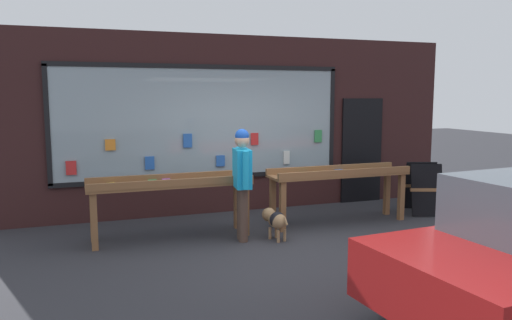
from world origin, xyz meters
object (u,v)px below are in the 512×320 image
display_table_right (339,178)px  display_table_left (170,189)px  sandwich_board_sign (423,188)px  small_dog (276,219)px  person_browsing (242,176)px

display_table_right → display_table_left: bearing=180.0°
sandwich_board_sign → small_dog: bearing=-147.9°
display_table_right → person_browsing: bearing=-166.2°
small_dog → sandwich_board_sign: (3.20, 0.68, 0.16)m
display_table_left → sandwich_board_sign: display_table_left is taller
display_table_left → display_table_right: (2.86, -0.00, -0.00)m
display_table_right → person_browsing: (-1.87, -0.46, 0.22)m
person_browsing → display_table_right: bearing=-68.5°
display_table_left → display_table_right: display_table_left is taller
display_table_right → small_dog: bearing=-157.1°
display_table_left → sandwich_board_sign: (4.67, 0.10, -0.29)m
person_browsing → sandwich_board_sign: (3.68, 0.55, -0.51)m
display_table_left → person_browsing: 1.11m
display_table_right → sandwich_board_sign: (1.81, 0.10, -0.29)m
person_browsing → small_dog: bearing=-96.9°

